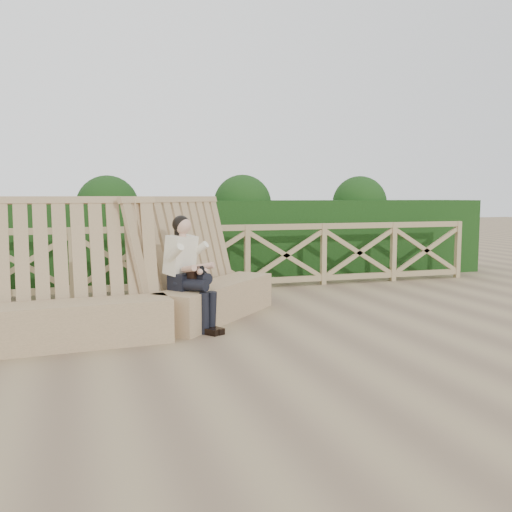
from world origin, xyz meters
name	(u,v)px	position (x,y,z in m)	size (l,w,h in m)	color
ground	(279,340)	(0.00, 0.00, 0.00)	(60.00, 60.00, 0.00)	brown
bench	(145,296)	(-1.33, 0.95, 0.40)	(3.93, 2.32, 1.60)	#8A744F
woman	(188,267)	(-0.84, 0.86, 0.74)	(0.65, 0.80, 1.36)	black
guardrail	(206,258)	(0.00, 3.50, 0.55)	(10.10, 0.09, 1.10)	#9A845A
hedge	(191,241)	(0.00, 4.70, 0.75)	(12.00, 1.20, 1.50)	black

